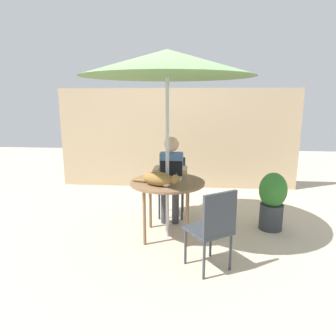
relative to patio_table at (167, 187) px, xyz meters
name	(u,v)px	position (x,y,z in m)	size (l,w,h in m)	color
ground_plane	(167,236)	(0.00, 0.00, -0.68)	(14.00, 14.00, 0.00)	#BCAD93
fence_back	(177,139)	(0.00, 2.33, 0.30)	(4.72, 0.08, 1.97)	tan
patio_table	(167,187)	(0.00, 0.00, 0.00)	(0.94, 0.94, 0.75)	brown
patio_umbrella	(167,63)	(0.00, 0.00, 1.49)	(2.06, 2.06, 2.33)	#B7B7BC
chair_occupied	(172,182)	(0.00, 0.83, -0.16)	(0.40, 0.40, 0.89)	#33383F
chair_empty	(213,225)	(0.54, -0.79, -0.16)	(0.56, 0.56, 0.89)	#33383F
person_seated	(171,173)	(0.00, 0.67, 0.01)	(0.48, 0.48, 1.23)	#4C72A5
laptop	(171,173)	(0.03, 0.18, 0.13)	(0.31, 0.27, 0.21)	silver
cat	(160,179)	(-0.07, -0.21, 0.15)	(0.61, 0.34, 0.17)	olive
potted_plant_near_fence	(272,199)	(1.41, 0.35, -0.25)	(0.37, 0.37, 0.80)	#33383D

